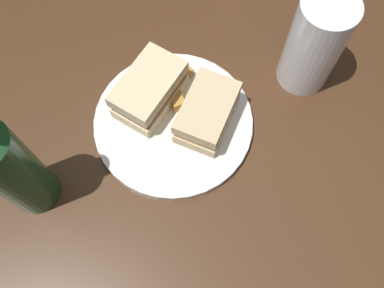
{
  "coord_description": "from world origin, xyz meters",
  "views": [
    {
      "loc": [
        0.16,
        -0.1,
        1.33
      ],
      "look_at": [
        -0.05,
        -0.01,
        0.76
      ],
      "focal_mm": 39.66,
      "sensor_mm": 36.0,
      "label": 1
    }
  ],
  "objects_px": {
    "plate": "(173,123)",
    "cider_bottle": "(6,166)",
    "sandwich_half_left": "(207,113)",
    "sandwich_half_right": "(149,90)",
    "pint_glass": "(313,48)"
  },
  "relations": [
    {
      "from": "plate",
      "to": "cider_bottle",
      "type": "bearing_deg",
      "value": -84.4
    },
    {
      "from": "plate",
      "to": "sandwich_half_left",
      "type": "bearing_deg",
      "value": 66.91
    },
    {
      "from": "sandwich_half_right",
      "to": "cider_bottle",
      "type": "height_order",
      "value": "cider_bottle"
    },
    {
      "from": "plate",
      "to": "cider_bottle",
      "type": "relative_size",
      "value": 0.85
    },
    {
      "from": "plate",
      "to": "sandwich_half_right",
      "type": "bearing_deg",
      "value": -159.43
    },
    {
      "from": "sandwich_half_right",
      "to": "sandwich_half_left",
      "type": "bearing_deg",
      "value": 43.74
    },
    {
      "from": "plate",
      "to": "sandwich_half_right",
      "type": "xyz_separation_m",
      "value": [
        -0.05,
        -0.02,
        0.04
      ]
    },
    {
      "from": "plate",
      "to": "sandwich_half_right",
      "type": "relative_size",
      "value": 1.84
    },
    {
      "from": "plate",
      "to": "cider_bottle",
      "type": "height_order",
      "value": "cider_bottle"
    },
    {
      "from": "cider_bottle",
      "to": "sandwich_half_right",
      "type": "bearing_deg",
      "value": 108.71
    },
    {
      "from": "pint_glass",
      "to": "sandwich_half_right",
      "type": "bearing_deg",
      "value": -100.68
    },
    {
      "from": "plate",
      "to": "cider_bottle",
      "type": "distance_m",
      "value": 0.25
    },
    {
      "from": "pint_glass",
      "to": "cider_bottle",
      "type": "height_order",
      "value": "cider_bottle"
    },
    {
      "from": "sandwich_half_left",
      "to": "sandwich_half_right",
      "type": "height_order",
      "value": "sandwich_half_right"
    },
    {
      "from": "pint_glass",
      "to": "cider_bottle",
      "type": "xyz_separation_m",
      "value": [
        0.02,
        -0.45,
        0.04
      ]
    }
  ]
}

